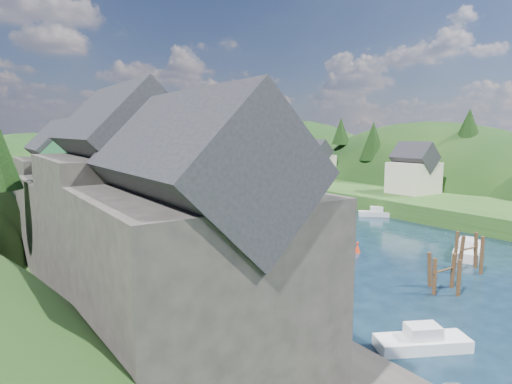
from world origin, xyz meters
TOP-DOWN VIEW (x-y plane):
  - ground at (0.00, 50.00)m, footprint 600.00×600.00m
  - hillside_right at (45.00, 75.00)m, footprint 36.00×245.56m
  - far_hills at (1.22, 174.01)m, footprint 103.00×68.00m
  - hill_trees at (0.21, 63.87)m, footprint 90.08×148.76m
  - quay_left at (-24.00, 20.00)m, footprint 12.00×110.00m
  - terrace_left_grass at (-31.00, 20.00)m, footprint 12.00×110.00m
  - quayside_buildings at (-26.00, 6.39)m, footprint 8.00×35.84m
  - boat_sheds at (-26.00, 39.00)m, footprint 7.00×21.00m
  - terrace_right at (25.00, 40.00)m, footprint 16.00×120.00m
  - right_bank_cottages at (28.00, 48.33)m, footprint 9.00×59.24m
  - piling_cluster_near at (-3.15, -2.53)m, footprint 2.94×2.77m
  - piling_cluster_far at (3.28, -0.86)m, footprint 2.85×2.70m
  - channel_buoy_near at (-0.53, 8.71)m, footprint 0.70×0.70m
  - channel_buoy_far at (-2.42, 20.74)m, footprint 0.70×0.70m
  - moored_boats at (-2.37, 16.83)m, footprint 37.53×87.54m

SIDE VIEW (x-z plane):
  - far_hills at x=1.22m, z-range -32.80..11.20m
  - hillside_right at x=45.00m, z-range -31.41..16.59m
  - ground at x=0.00m, z-range 0.00..0.00m
  - channel_buoy_near at x=-0.53m, z-range -0.07..1.03m
  - channel_buoy_far at x=-2.42m, z-range -0.07..1.03m
  - moored_boats at x=-2.37m, z-range -0.50..1.84m
  - quay_left at x=-24.00m, z-range 0.00..2.00m
  - piling_cluster_near at x=-3.15m, z-range -0.57..2.82m
  - terrace_right at x=25.00m, z-range 0.00..2.40m
  - terrace_left_grass at x=-31.00m, z-range 0.00..2.50m
  - piling_cluster_far at x=3.28m, z-range -0.57..3.35m
  - boat_sheds at x=-26.00m, z-range 1.52..9.02m
  - right_bank_cottages at x=28.00m, z-range 1.64..10.05m
  - quayside_buildings at x=-26.00m, z-range 0.64..13.54m
  - hill_trees at x=0.21m, z-range 4.80..17.56m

